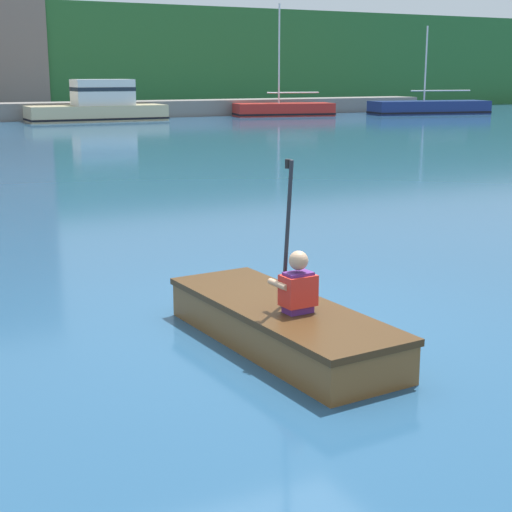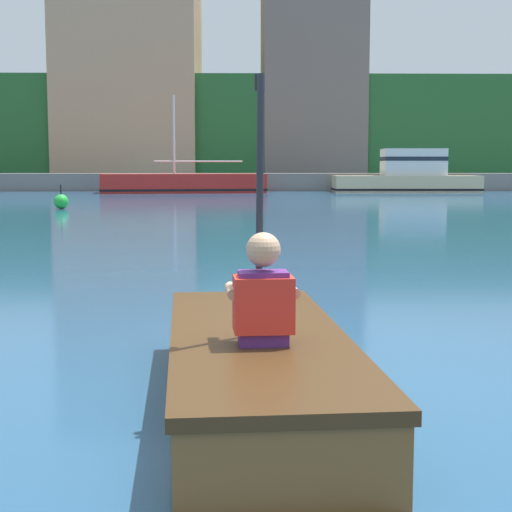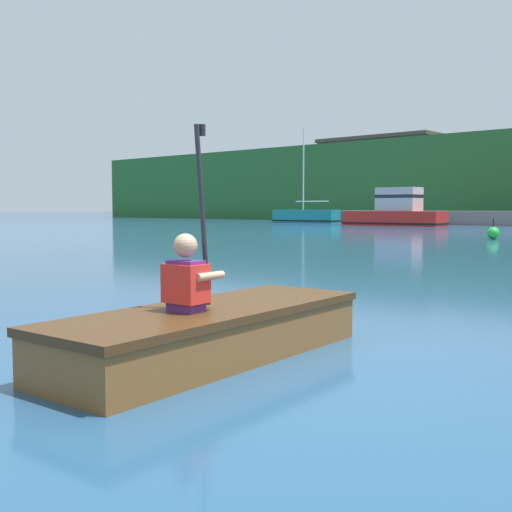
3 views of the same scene
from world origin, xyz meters
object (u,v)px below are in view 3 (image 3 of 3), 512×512
at_px(channel_buoy, 493,233).
at_px(moored_boat_dock_center_near, 396,212).
at_px(rowboat_foreground, 215,328).
at_px(moored_boat_dock_east_end, 306,216).
at_px(person_paddler, 187,275).

bearing_deg(channel_buoy, moored_boat_dock_center_near, 130.84).
distance_m(rowboat_foreground, channel_buoy, 20.11).
bearing_deg(moored_boat_dock_east_end, rowboat_foreground, -53.88).
height_order(moored_boat_dock_east_end, channel_buoy, moored_boat_dock_east_end).
bearing_deg(person_paddler, moored_boat_dock_east_end, 125.91).
height_order(rowboat_foreground, person_paddler, person_paddler).
bearing_deg(moored_boat_dock_center_near, channel_buoy, -49.16).
xyz_separation_m(moored_boat_dock_center_near, rowboat_foreground, (16.47, -32.13, -0.63)).
xyz_separation_m(rowboat_foreground, channel_buoy, (-5.43, 19.36, -0.00)).
relative_size(moored_boat_dock_center_near, person_paddler, 4.77).
distance_m(person_paddler, channel_buoy, 20.40).
bearing_deg(person_paddler, rowboat_foreground, 94.22).
distance_m(rowboat_foreground, person_paddler, 0.52).
distance_m(moored_boat_dock_east_end, rowboat_foreground, 42.42).
xyz_separation_m(moored_boat_dock_east_end, channel_buoy, (19.58, -14.90, -0.26)).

